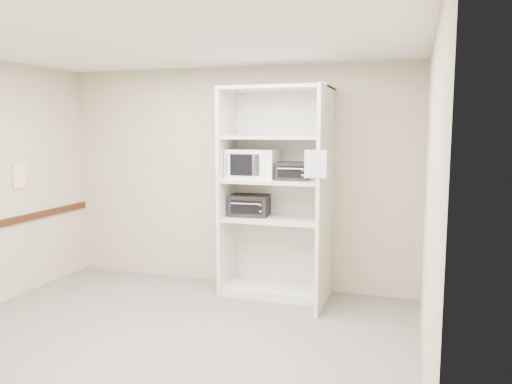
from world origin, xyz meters
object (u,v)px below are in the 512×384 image
(toaster_oven_upper, at_px, (293,171))
(toaster_oven_lower, at_px, (250,205))
(microwave, at_px, (253,164))
(shelving_unit, at_px, (280,200))

(toaster_oven_upper, xyz_separation_m, toaster_oven_lower, (-0.54, 0.07, -0.43))
(microwave, relative_size, toaster_oven_lower, 1.26)
(shelving_unit, distance_m, toaster_oven_upper, 0.38)
(toaster_oven_upper, relative_size, toaster_oven_lower, 0.79)
(microwave, xyz_separation_m, toaster_oven_lower, (-0.05, -0.00, -0.50))
(toaster_oven_lower, bearing_deg, toaster_oven_upper, -12.88)
(shelving_unit, distance_m, microwave, 0.53)
(shelving_unit, height_order, microwave, shelving_unit)
(microwave, height_order, toaster_oven_lower, microwave)
(shelving_unit, bearing_deg, microwave, 173.97)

